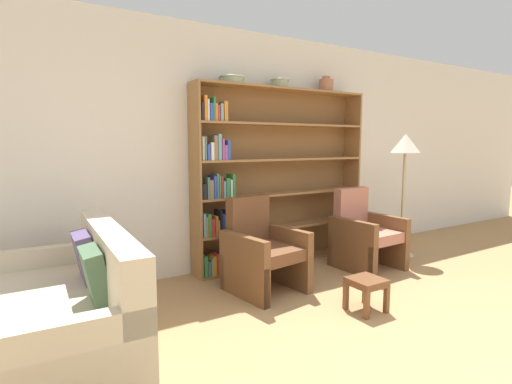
# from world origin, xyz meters

# --- Properties ---
(ground_plane) EXTENTS (24.00, 24.00, 0.00)m
(ground_plane) POSITION_xyz_m (0.00, 0.00, 0.00)
(ground_plane) COLOR #A87F51
(wall_back) EXTENTS (12.00, 0.06, 2.75)m
(wall_back) POSITION_xyz_m (0.00, 2.82, 1.38)
(wall_back) COLOR silver
(wall_back) RESTS_ON ground
(bookshelf) EXTENTS (2.31, 0.30, 2.11)m
(bookshelf) POSITION_xyz_m (0.06, 2.65, 1.02)
(bookshelf) COLOR olive
(bookshelf) RESTS_ON ground
(bowl_slate) EXTENTS (0.29, 0.29, 0.08)m
(bowl_slate) POSITION_xyz_m (-0.43, 2.63, 2.15)
(bowl_slate) COLOR gray
(bowl_slate) RESTS_ON bookshelf
(bowl_copper) EXTENTS (0.22, 0.22, 0.10)m
(bowl_copper) POSITION_xyz_m (0.21, 2.63, 2.17)
(bowl_copper) COLOR gray
(bowl_copper) RESTS_ON bookshelf
(vase_tall) EXTENTS (0.18, 0.18, 0.19)m
(vase_tall) POSITION_xyz_m (0.92, 2.63, 2.19)
(vase_tall) COLOR #A36647
(vase_tall) RESTS_ON bookshelf
(couch) EXTENTS (1.00, 1.76, 0.88)m
(couch) POSITION_xyz_m (-2.31, 1.57, 0.30)
(couch) COLOR beige
(couch) RESTS_ON ground
(armchair_leather) EXTENTS (0.73, 0.76, 0.93)m
(armchair_leather) POSITION_xyz_m (-0.46, 1.96, 0.40)
(armchair_leather) COLOR brown
(armchair_leather) RESTS_ON ground
(armchair_cushioned) EXTENTS (0.67, 0.71, 0.93)m
(armchair_cushioned) POSITION_xyz_m (0.98, 1.96, 0.40)
(armchair_cushioned) COLOR brown
(armchair_cushioned) RESTS_ON ground
(floor_lamp) EXTENTS (0.36, 0.36, 1.58)m
(floor_lamp) POSITION_xyz_m (1.75, 2.04, 1.35)
(floor_lamp) COLOR tan
(floor_lamp) RESTS_ON ground
(footstool) EXTENTS (0.28, 0.28, 0.29)m
(footstool) POSITION_xyz_m (0.04, 1.04, 0.23)
(footstool) COLOR brown
(footstool) RESTS_ON ground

